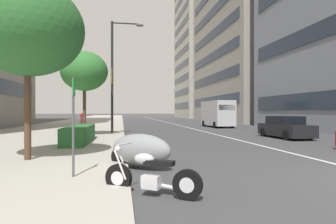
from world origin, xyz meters
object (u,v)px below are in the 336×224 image
(motorcycle_mid_row, at_px, (150,176))
(street_tree_near_plaza_corner, at_px, (84,71))
(delivery_van_ahead, at_px, (217,113))
(pedestrian_on_plaza, at_px, (83,121))
(parking_sign_by_curb, at_px, (73,117))
(street_lamp_with_banners, at_px, (117,67))
(motorcycle_second_in_row, at_px, (140,150))
(street_tree_mid_sidewalk, at_px, (28,29))
(car_approaching_light, at_px, (285,128))

(motorcycle_mid_row, relative_size, street_tree_near_plaza_corner, 0.35)
(delivery_van_ahead, bearing_deg, pedestrian_on_plaza, 109.08)
(parking_sign_by_curb, xyz_separation_m, street_lamp_with_banners, (13.71, -0.83, 3.39))
(delivery_van_ahead, height_order, pedestrian_on_plaza, delivery_van_ahead)
(motorcycle_mid_row, xyz_separation_m, delivery_van_ahead, (24.25, -9.97, 1.14))
(motorcycle_mid_row, xyz_separation_m, pedestrian_on_plaza, (18.89, 3.89, 0.56))
(motorcycle_second_in_row, distance_m, delivery_van_ahead, 23.70)
(pedestrian_on_plaza, bearing_deg, motorcycle_mid_row, -103.35)
(street_tree_mid_sidewalk, height_order, street_tree_near_plaza_corner, street_tree_mid_sidewalk)
(motorcycle_mid_row, xyz_separation_m, car_approaching_light, (11.26, -10.12, 0.27))
(motorcycle_second_in_row, distance_m, street_tree_mid_sidewalk, 5.59)
(motorcycle_mid_row, bearing_deg, delivery_van_ahead, -81.76)
(pedestrian_on_plaza, bearing_deg, motorcycle_second_in_row, -101.52)
(motorcycle_mid_row, bearing_deg, street_tree_mid_sidewalk, -17.85)
(street_tree_mid_sidewalk, xyz_separation_m, street_tree_near_plaza_corner, (9.47, -0.65, -0.09))
(car_approaching_light, xyz_separation_m, parking_sign_by_curb, (-9.89, 11.91, 0.96))
(motorcycle_second_in_row, relative_size, delivery_van_ahead, 0.40)
(parking_sign_by_curb, relative_size, pedestrian_on_plaza, 1.51)
(street_lamp_with_banners, bearing_deg, street_tree_mid_sidewalk, 165.69)
(motorcycle_mid_row, distance_m, street_tree_near_plaza_corner, 14.59)
(motorcycle_second_in_row, distance_m, street_lamp_with_banners, 13.09)
(delivery_van_ahead, xyz_separation_m, street_lamp_with_banners, (-9.17, 10.92, 3.48))
(motorcycle_mid_row, xyz_separation_m, street_tree_near_plaza_corner, (13.67, 3.07, 4.05))
(street_tree_mid_sidewalk, distance_m, pedestrian_on_plaza, 15.12)
(motorcycle_mid_row, height_order, street_tree_near_plaza_corner, street_tree_near_plaza_corner)
(parking_sign_by_curb, relative_size, street_tree_near_plaza_corner, 0.44)
(delivery_van_ahead, bearing_deg, motorcycle_second_in_row, 152.93)
(car_approaching_light, xyz_separation_m, delivery_van_ahead, (13.00, 0.15, 0.87))
(street_lamp_with_banners, xyz_separation_m, street_tree_mid_sidewalk, (-10.88, 2.77, -0.48))
(car_approaching_light, height_order, street_lamp_with_banners, street_lamp_with_banners)
(street_lamp_with_banners, relative_size, street_tree_mid_sidewalk, 1.37)
(delivery_van_ahead, bearing_deg, street_tree_near_plaza_corner, 126.98)
(car_approaching_light, relative_size, street_tree_mid_sidewalk, 0.70)
(street_lamp_with_banners, bearing_deg, parking_sign_by_curb, 176.53)
(street_tree_near_plaza_corner, relative_size, pedestrian_on_plaza, 3.45)
(motorcycle_mid_row, xyz_separation_m, street_lamp_with_banners, (15.08, 0.95, 4.62))
(motorcycle_mid_row, distance_m, parking_sign_by_curb, 2.56)
(street_tree_near_plaza_corner, height_order, pedestrian_on_plaza, street_tree_near_plaza_corner)
(car_approaching_light, height_order, street_tree_mid_sidewalk, street_tree_mid_sidewalk)
(delivery_van_ahead, height_order, street_tree_near_plaza_corner, street_tree_near_plaza_corner)
(pedestrian_on_plaza, bearing_deg, street_tree_near_plaza_corner, -106.12)
(car_approaching_light, bearing_deg, pedestrian_on_plaza, 60.26)
(car_approaching_light, relative_size, delivery_van_ahead, 0.77)
(parking_sign_by_curb, distance_m, pedestrian_on_plaza, 17.66)
(street_lamp_with_banners, bearing_deg, pedestrian_on_plaza, 37.58)
(motorcycle_mid_row, bearing_deg, street_tree_near_plaza_corner, -46.73)
(street_lamp_with_banners, bearing_deg, delivery_van_ahead, -49.98)
(motorcycle_second_in_row, distance_m, car_approaching_light, 13.22)
(street_tree_near_plaza_corner, bearing_deg, parking_sign_by_curb, -174.01)
(car_approaching_light, bearing_deg, parking_sign_by_curb, 128.55)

